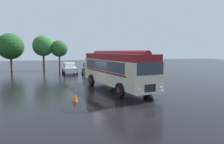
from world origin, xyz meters
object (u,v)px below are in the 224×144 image
object	(u,v)px
car_near_left	(69,68)
car_mid_left	(88,68)
car_mid_right	(107,68)
box_van	(139,64)
car_far_right	(125,67)
vintage_bus	(116,68)
traffic_cone	(75,98)

from	to	relation	value
car_near_left	car_mid_left	xyz separation A→B (m)	(2.87, 0.14, 0.00)
car_mid_right	box_van	bearing A→B (deg)	4.66
car_far_right	box_van	world-z (taller)	box_van
vintage_bus	traffic_cone	distance (m)	5.64
car_near_left	box_van	world-z (taller)	box_van
vintage_bus	car_far_right	world-z (taller)	vintage_bus
car_mid_right	box_van	distance (m)	5.60
car_mid_left	car_far_right	bearing A→B (deg)	-4.18
car_near_left	traffic_cone	bearing A→B (deg)	-91.34
box_van	traffic_cone	size ratio (longest dim) A/B	10.57
car_far_right	box_van	size ratio (longest dim) A/B	0.75
vintage_bus	box_van	xyz separation A→B (m)	(7.77, 13.48, -0.53)
car_far_right	car_mid_left	bearing A→B (deg)	175.82
vintage_bus	car_far_right	bearing A→B (deg)	68.72
box_van	traffic_cone	bearing A→B (deg)	-124.36
car_mid_right	car_far_right	size ratio (longest dim) A/B	1.01
car_far_right	traffic_cone	xyz separation A→B (m)	(-9.06, -16.78, -0.57)
car_near_left	car_mid_left	bearing A→B (deg)	2.82
car_mid_right	car_far_right	distance (m)	2.88
car_mid_right	car_far_right	world-z (taller)	same
box_van	car_near_left	bearing A→B (deg)	-179.48
car_near_left	traffic_cone	world-z (taller)	car_near_left
car_mid_right	box_van	world-z (taller)	box_van
traffic_cone	car_near_left	bearing A→B (deg)	88.66
car_mid_right	car_near_left	bearing A→B (deg)	176.53
car_far_right	traffic_cone	bearing A→B (deg)	-118.38
vintage_bus	car_mid_right	bearing A→B (deg)	80.34
car_near_left	traffic_cone	size ratio (longest dim) A/B	7.85
vintage_bus	car_near_left	size ratio (longest dim) A/B	2.40
vintage_bus	car_near_left	xyz separation A→B (m)	(-3.56, 13.38, -1.05)
car_mid_right	traffic_cone	xyz separation A→B (m)	(-6.18, -16.71, -0.57)
box_van	car_far_right	bearing A→B (deg)	-171.81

